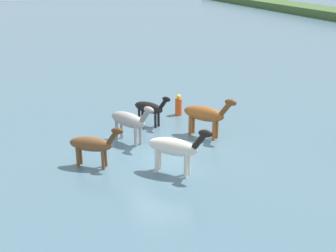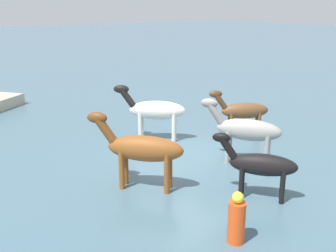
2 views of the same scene
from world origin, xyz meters
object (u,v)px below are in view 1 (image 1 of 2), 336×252
Objects in this scene: horse_gray_outer at (175,147)px; horse_mid_herd at (150,108)px; horse_rear_stallion at (206,114)px; buoy_channel_marker at (179,106)px; horse_chestnut_trailing at (93,144)px; horse_lead at (129,120)px.

horse_mid_herd is (-5.36, 0.69, -0.19)m from horse_gray_outer.
horse_rear_stallion reaches higher than horse_gray_outer.
horse_mid_herd is 2.20m from buoy_channel_marker.
buoy_channel_marker is (-3.31, -0.05, -0.61)m from horse_rear_stallion.
horse_chestnut_trailing is 1.10× the size of horse_mid_herd.
horse_rear_stallion is 0.97× the size of horse_lead.
horse_gray_outer reaches higher than horse_chestnut_trailing.
horse_mid_herd is 1.68× the size of buoy_channel_marker.
horse_lead is at bearing -76.46° from horse_mid_herd.
horse_mid_herd is 3.05m from horse_rear_stallion.
horse_gray_outer is 1.13× the size of horse_mid_herd.
horse_gray_outer is at bearing -43.71° from horse_mid_herd.
horse_gray_outer is at bearing -22.29° from buoy_channel_marker.
horse_lead is at bearing -50.75° from buoy_channel_marker.
buoy_channel_marker is at bearing 97.99° from horse_lead.
horse_gray_outer is 1.90× the size of buoy_channel_marker.
horse_rear_stallion reaches higher than buoy_channel_marker.
buoy_channel_marker is at bearing 81.12° from horse_mid_herd.
horse_rear_stallion reaches higher than horse_chestnut_trailing.
horse_rear_stallion is at bearing 50.62° from horse_lead.
horse_gray_outer is 4.04m from horse_rear_stallion.
horse_mid_herd is (-3.70, 3.53, -0.05)m from horse_chestnut_trailing.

